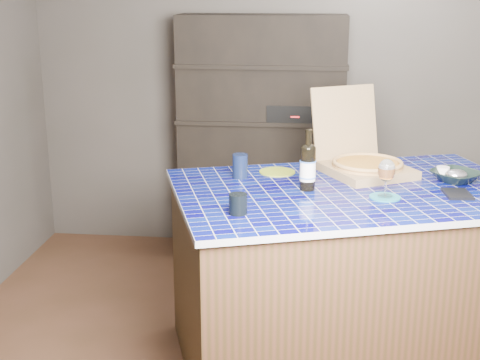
# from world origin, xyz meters

# --- Properties ---
(room) EXTENTS (3.50, 3.50, 3.50)m
(room) POSITION_xyz_m (0.00, 0.00, 1.25)
(room) COLOR brown
(room) RESTS_ON ground
(shelving_unit) EXTENTS (1.20, 0.41, 1.80)m
(shelving_unit) POSITION_xyz_m (0.00, 1.53, 0.90)
(shelving_unit) COLOR black
(shelving_unit) RESTS_ON floor
(kitchen_island) EXTENTS (2.06, 1.64, 0.99)m
(kitchen_island) POSITION_xyz_m (0.58, 0.03, 0.49)
(kitchen_island) COLOR #482A1C
(kitchen_island) RESTS_ON floor
(pizza_box) EXTENTS (0.61, 0.65, 0.45)m
(pizza_box) POSITION_xyz_m (0.67, 0.33, 1.05)
(pizza_box) COLOR #91724B
(pizza_box) RESTS_ON kitchen_island
(mead_bottle) EXTENTS (0.08, 0.08, 0.32)m
(mead_bottle) POSITION_xyz_m (0.35, -0.02, 1.11)
(mead_bottle) COLOR black
(mead_bottle) RESTS_ON kitchen_island
(teal_trivet) EXTENTS (0.15, 0.15, 0.01)m
(teal_trivet) POSITION_xyz_m (0.74, -0.12, 0.99)
(teal_trivet) COLOR #186F81
(teal_trivet) RESTS_ON kitchen_island
(wine_glass) EXTENTS (0.09, 0.09, 0.19)m
(wine_glass) POSITION_xyz_m (0.74, -0.12, 1.12)
(wine_glass) COLOR white
(wine_glass) RESTS_ON teal_trivet
(tumbler) EXTENTS (0.09, 0.09, 0.09)m
(tumbler) POSITION_xyz_m (0.04, -0.43, 1.03)
(tumbler) COLOR black
(tumbler) RESTS_ON kitchen_island
(dvd_case) EXTENTS (0.14, 0.18, 0.01)m
(dvd_case) POSITION_xyz_m (1.10, -0.03, 0.99)
(dvd_case) COLOR black
(dvd_case) RESTS_ON kitchen_island
(bowl) EXTENTS (0.34, 0.34, 0.06)m
(bowl) POSITION_xyz_m (1.14, 0.21, 1.02)
(bowl) COLOR black
(bowl) RESTS_ON kitchen_island
(foil_contents) EXTENTS (0.12, 0.10, 0.06)m
(foil_contents) POSITION_xyz_m (1.14, 0.21, 1.03)
(foil_contents) COLOR silver
(foil_contents) RESTS_ON bowl
(white_jar) EXTENTS (0.07, 0.07, 0.06)m
(white_jar) POSITION_xyz_m (1.08, 0.29, 1.02)
(white_jar) COLOR white
(white_jar) RESTS_ON kitchen_island
(navy_cup) EXTENTS (0.08, 0.08, 0.13)m
(navy_cup) POSITION_xyz_m (-0.01, 0.17, 1.05)
(navy_cup) COLOR black
(navy_cup) RESTS_ON kitchen_island
(green_trivet) EXTENTS (0.20, 0.20, 0.01)m
(green_trivet) POSITION_xyz_m (0.18, 0.30, 0.99)
(green_trivet) COLOR olive
(green_trivet) RESTS_ON kitchen_island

